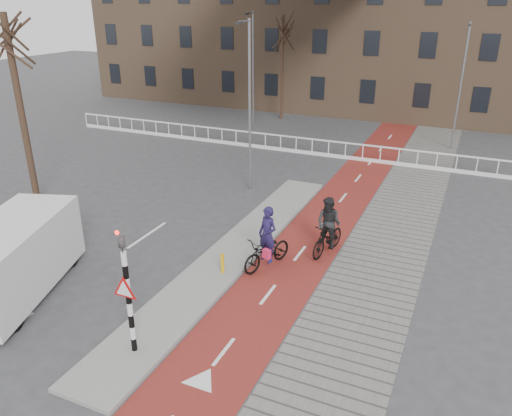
% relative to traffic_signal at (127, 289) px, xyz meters
% --- Properties ---
extents(ground, '(120.00, 120.00, 0.00)m').
position_rel_traffic_signal_xyz_m(ground, '(0.60, 2.02, -1.99)').
color(ground, '#38383A').
rests_on(ground, ground).
extents(bike_lane, '(2.50, 60.00, 0.01)m').
position_rel_traffic_signal_xyz_m(bike_lane, '(2.10, 12.02, -1.98)').
color(bike_lane, maroon).
rests_on(bike_lane, ground).
extents(sidewalk, '(3.00, 60.00, 0.01)m').
position_rel_traffic_signal_xyz_m(sidewalk, '(4.90, 12.02, -1.98)').
color(sidewalk, slate).
rests_on(sidewalk, ground).
extents(curb_island, '(1.80, 16.00, 0.12)m').
position_rel_traffic_signal_xyz_m(curb_island, '(-0.10, 6.02, -1.93)').
color(curb_island, gray).
rests_on(curb_island, ground).
extents(traffic_signal, '(0.80, 0.80, 3.68)m').
position_rel_traffic_signal_xyz_m(traffic_signal, '(0.00, 0.00, 0.00)').
color(traffic_signal, black).
rests_on(traffic_signal, curb_island).
extents(bollard, '(0.12, 0.12, 0.70)m').
position_rel_traffic_signal_xyz_m(bollard, '(0.26, 4.49, -1.52)').
color(bollard, '#D49E0B').
rests_on(bollard, curb_island).
extents(cyclist_near, '(1.46, 2.29, 2.22)m').
position_rel_traffic_signal_xyz_m(cyclist_near, '(1.39, 5.64, -1.23)').
color(cyclist_near, black).
rests_on(cyclist_near, bike_lane).
extents(cyclist_far, '(1.07, 2.11, 2.15)m').
position_rel_traffic_signal_xyz_m(cyclist_far, '(2.99, 7.44, -1.09)').
color(cyclist_far, black).
rests_on(cyclist_far, bike_lane).
extents(van, '(3.73, 5.75, 2.30)m').
position_rel_traffic_signal_xyz_m(van, '(-5.14, 0.90, -0.78)').
color(van, silver).
rests_on(van, ground).
extents(railing, '(28.00, 0.10, 0.99)m').
position_rel_traffic_signal_xyz_m(railing, '(-4.40, 19.02, -1.68)').
color(railing, silver).
rests_on(railing, ground).
extents(townhouse_row, '(46.00, 10.00, 15.90)m').
position_rel_traffic_signal_xyz_m(townhouse_row, '(-2.40, 34.02, 5.82)').
color(townhouse_row, '#7F6047').
rests_on(townhouse_row, ground).
extents(tree_left, '(0.29, 0.29, 8.09)m').
position_rel_traffic_signal_xyz_m(tree_left, '(-10.52, 6.85, 2.06)').
color(tree_left, black).
rests_on(tree_left, ground).
extents(tree_mid, '(0.23, 0.23, 7.48)m').
position_rel_traffic_signal_xyz_m(tree_mid, '(-6.56, 27.20, 1.75)').
color(tree_mid, black).
rests_on(tree_mid, ground).
extents(streetlight_near, '(0.12, 0.12, 7.80)m').
position_rel_traffic_signal_xyz_m(streetlight_near, '(-2.33, 12.29, 1.91)').
color(streetlight_near, slate).
rests_on(streetlight_near, ground).
extents(streetlight_left, '(0.12, 0.12, 7.76)m').
position_rel_traffic_signal_xyz_m(streetlight_left, '(-7.81, 24.75, 1.89)').
color(streetlight_left, slate).
rests_on(streetlight_left, ground).
extents(streetlight_right, '(0.12, 0.12, 7.37)m').
position_rel_traffic_signal_xyz_m(streetlight_right, '(6.03, 23.75, 1.69)').
color(streetlight_right, slate).
rests_on(streetlight_right, ground).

